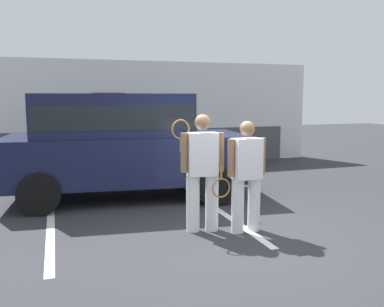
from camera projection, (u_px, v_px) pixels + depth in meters
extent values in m
plane|color=#2D2D33|center=(233.00, 235.00, 6.00)|extent=(40.00, 40.00, 0.00)
cube|color=silver|center=(51.00, 222.00, 6.62)|extent=(0.12, 4.40, 0.01)
cube|color=silver|center=(214.00, 207.00, 7.50)|extent=(0.12, 4.40, 0.01)
cube|color=white|center=(142.00, 114.00, 11.98)|extent=(10.61, 0.30, 3.00)
cube|color=#4C4C51|center=(143.00, 148.00, 11.92)|extent=(8.91, 0.10, 1.05)
cube|color=brown|center=(110.00, 131.00, 11.54)|extent=(0.90, 0.06, 2.10)
cube|color=#141938|center=(128.00, 157.00, 8.17)|extent=(4.78, 2.38, 0.90)
cube|color=#141938|center=(114.00, 115.00, 8.00)|extent=(3.07, 2.06, 0.80)
cube|color=black|center=(114.00, 116.00, 8.00)|extent=(3.01, 2.07, 0.44)
cylinder|color=black|center=(193.00, 168.00, 9.47)|extent=(0.74, 0.33, 0.72)
cylinder|color=black|center=(216.00, 186.00, 7.63)|extent=(0.74, 0.33, 0.72)
cylinder|color=black|center=(52.00, 174.00, 8.82)|extent=(0.74, 0.33, 0.72)
cylinder|color=black|center=(39.00, 194.00, 6.98)|extent=(0.74, 0.33, 0.72)
cylinder|color=white|center=(212.00, 203.00, 6.17)|extent=(0.20, 0.20, 0.85)
cylinder|color=white|center=(193.00, 203.00, 6.12)|extent=(0.20, 0.20, 0.85)
cube|color=white|center=(203.00, 154.00, 6.05)|extent=(0.47, 0.33, 0.63)
sphere|color=#8C6647|center=(203.00, 122.00, 5.98)|extent=(0.23, 0.23, 0.23)
cylinder|color=#8C6647|center=(220.00, 152.00, 6.09)|extent=(0.11, 0.11, 0.58)
cylinder|color=#8C6647|center=(184.00, 153.00, 6.00)|extent=(0.11, 0.11, 0.58)
torus|color=olive|center=(181.00, 129.00, 5.99)|extent=(0.29, 0.07, 0.29)
cylinder|color=olive|center=(181.00, 145.00, 6.03)|extent=(0.03, 0.03, 0.20)
cylinder|color=white|center=(254.00, 204.00, 6.17)|extent=(0.19, 0.19, 0.80)
cylinder|color=white|center=(238.00, 206.00, 6.07)|extent=(0.19, 0.19, 0.80)
cube|color=white|center=(247.00, 159.00, 6.02)|extent=(0.42, 0.27, 0.60)
sphere|color=#8C6647|center=(247.00, 128.00, 5.96)|extent=(0.22, 0.22, 0.22)
cylinder|color=#8C6647|center=(262.00, 156.00, 6.11)|extent=(0.10, 0.10, 0.54)
cylinder|color=#8C6647|center=(231.00, 158.00, 5.93)|extent=(0.10, 0.10, 0.54)
torus|color=olive|center=(221.00, 188.00, 5.99)|extent=(0.37, 0.04, 0.37)
cylinder|color=olive|center=(221.00, 172.00, 5.96)|extent=(0.03, 0.03, 0.20)
cylinder|color=#9E5638|center=(253.00, 162.00, 12.02)|extent=(0.38, 0.38, 0.23)
sphere|color=#2D6B28|center=(254.00, 149.00, 11.97)|extent=(0.60, 0.60, 0.60)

